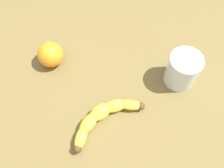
% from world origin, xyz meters
% --- Properties ---
extents(wooden_tabletop, '(1.20, 1.20, 0.03)m').
position_xyz_m(wooden_tabletop, '(0.00, 0.00, 0.01)').
color(wooden_tabletop, brown).
rests_on(wooden_tabletop, ground).
extents(banana, '(0.12, 0.22, 0.04)m').
position_xyz_m(banana, '(0.05, -0.05, 0.05)').
color(banana, yellow).
rests_on(banana, wooden_tabletop).
extents(smoothie_glass, '(0.09, 0.09, 0.10)m').
position_xyz_m(smoothie_glass, '(0.16, 0.18, 0.08)').
color(smoothie_glass, silver).
rests_on(smoothie_glass, wooden_tabletop).
extents(orange_fruit, '(0.08, 0.08, 0.08)m').
position_xyz_m(orange_fruit, '(-0.19, 0.02, 0.07)').
color(orange_fruit, orange).
rests_on(orange_fruit, wooden_tabletop).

